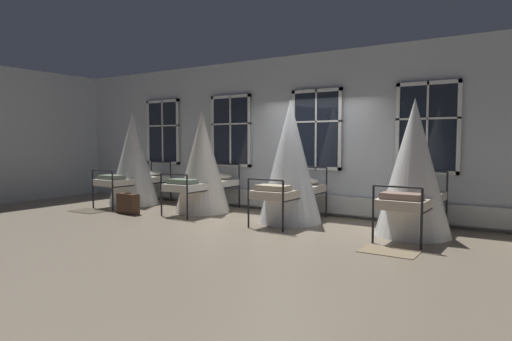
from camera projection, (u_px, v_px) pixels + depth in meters
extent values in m
plane|color=gray|center=(286.00, 224.00, 8.35)|extent=(27.61, 27.61, 0.00)
cube|color=silver|center=(318.00, 134.00, 9.45)|extent=(14.81, 0.10, 3.47)
cube|color=black|center=(163.00, 132.00, 11.78)|extent=(1.16, 0.02, 1.72)
cube|color=silver|center=(163.00, 163.00, 11.83)|extent=(1.16, 0.06, 0.07)
cube|color=silver|center=(162.00, 101.00, 11.73)|extent=(1.16, 0.06, 0.07)
cube|color=silver|center=(149.00, 132.00, 12.07)|extent=(0.07, 0.06, 1.72)
cube|color=silver|center=(178.00, 132.00, 11.49)|extent=(0.07, 0.06, 1.72)
cube|color=silver|center=(163.00, 132.00, 11.78)|extent=(0.04, 0.06, 1.72)
cube|color=silver|center=(163.00, 126.00, 11.77)|extent=(1.16, 0.06, 0.04)
cube|color=black|center=(231.00, 131.00, 10.56)|extent=(1.16, 0.02, 1.72)
cube|color=silver|center=(231.00, 165.00, 10.62)|extent=(1.16, 0.06, 0.07)
cube|color=silver|center=(231.00, 97.00, 10.51)|extent=(1.16, 0.06, 0.07)
cube|color=silver|center=(213.00, 131.00, 10.86)|extent=(0.07, 0.06, 1.72)
cube|color=silver|center=(249.00, 131.00, 10.27)|extent=(0.07, 0.06, 1.72)
cube|color=silver|center=(231.00, 131.00, 10.56)|extent=(0.04, 0.06, 1.72)
cube|color=silver|center=(231.00, 124.00, 10.55)|extent=(1.16, 0.06, 0.04)
cube|color=black|center=(316.00, 130.00, 9.35)|extent=(1.16, 0.02, 1.72)
cube|color=silver|center=(316.00, 168.00, 9.40)|extent=(1.16, 0.06, 0.07)
cube|color=silver|center=(317.00, 91.00, 9.29)|extent=(1.16, 0.06, 0.07)
cube|color=silver|center=(294.00, 130.00, 9.64)|extent=(0.07, 0.06, 1.72)
cube|color=silver|center=(340.00, 129.00, 9.05)|extent=(0.07, 0.06, 1.72)
cube|color=silver|center=(316.00, 130.00, 9.35)|extent=(0.04, 0.06, 1.72)
cube|color=silver|center=(316.00, 122.00, 9.34)|extent=(1.16, 0.06, 0.04)
cube|color=black|center=(427.00, 128.00, 8.13)|extent=(1.16, 0.02, 1.72)
cube|color=silver|center=(426.00, 172.00, 8.18)|extent=(1.16, 0.06, 0.07)
cube|color=silver|center=(428.00, 83.00, 8.08)|extent=(1.16, 0.06, 0.07)
cube|color=silver|center=(398.00, 128.00, 8.42)|extent=(0.07, 0.06, 1.72)
cube|color=silver|center=(459.00, 127.00, 7.84)|extent=(0.07, 0.06, 1.72)
cube|color=silver|center=(427.00, 128.00, 8.13)|extent=(0.04, 0.06, 1.72)
cube|color=silver|center=(428.00, 119.00, 8.12)|extent=(1.16, 0.06, 0.04)
cube|color=silver|center=(315.00, 203.00, 9.43)|extent=(9.63, 0.10, 0.36)
cylinder|color=black|center=(151.00, 181.00, 11.92)|extent=(0.04, 0.04, 1.03)
cylinder|color=black|center=(171.00, 182.00, 11.52)|extent=(0.04, 0.04, 1.03)
cylinder|color=black|center=(93.00, 189.00, 10.39)|extent=(0.04, 0.04, 0.90)
cylinder|color=black|center=(113.00, 191.00, 9.99)|extent=(0.04, 0.04, 0.90)
cylinder|color=black|center=(124.00, 183.00, 11.15)|extent=(0.07, 1.85, 0.03)
cylinder|color=black|center=(144.00, 184.00, 10.75)|extent=(0.07, 1.85, 0.03)
cylinder|color=black|center=(161.00, 162.00, 11.68)|extent=(0.72, 0.05, 0.03)
cylinder|color=black|center=(102.00, 171.00, 10.16)|extent=(0.72, 0.05, 0.03)
cube|color=silver|center=(134.00, 180.00, 10.95)|extent=(0.78, 1.88, 0.15)
ellipsoid|color=silver|center=(154.00, 173.00, 11.50)|extent=(0.57, 0.41, 0.14)
cube|color=slate|center=(112.00, 177.00, 10.39)|extent=(0.61, 0.37, 0.10)
cone|color=white|center=(133.00, 159.00, 10.91)|extent=(1.24, 1.24, 2.30)
cylinder|color=black|center=(215.00, 185.00, 10.79)|extent=(0.04, 0.04, 1.03)
cylinder|color=black|center=(239.00, 186.00, 10.40)|extent=(0.04, 0.04, 1.03)
cylinder|color=black|center=(161.00, 195.00, 9.25)|extent=(0.04, 0.04, 0.90)
cylinder|color=black|center=(187.00, 197.00, 8.86)|extent=(0.04, 0.04, 0.90)
cylinder|color=black|center=(190.00, 187.00, 10.02)|extent=(0.04, 1.85, 0.03)
cylinder|color=black|center=(215.00, 189.00, 9.63)|extent=(0.04, 1.85, 0.03)
cylinder|color=black|center=(227.00, 164.00, 10.56)|extent=(0.72, 0.03, 0.03)
cylinder|color=black|center=(174.00, 174.00, 9.02)|extent=(0.72, 0.03, 0.03)
cube|color=silver|center=(202.00, 185.00, 9.82)|extent=(0.75, 1.87, 0.15)
ellipsoid|color=beige|center=(221.00, 176.00, 10.38)|extent=(0.56, 0.40, 0.14)
cube|color=slate|center=(182.00, 182.00, 9.25)|extent=(0.60, 0.36, 0.10)
cone|color=silver|center=(202.00, 162.00, 9.78)|extent=(1.24, 1.24, 2.25)
cylinder|color=black|center=(296.00, 190.00, 9.52)|extent=(0.04, 0.04, 1.03)
cylinder|color=black|center=(326.00, 192.00, 9.13)|extent=(0.04, 0.04, 1.03)
cylinder|color=black|center=(248.00, 203.00, 7.98)|extent=(0.04, 0.04, 0.90)
cylinder|color=black|center=(283.00, 206.00, 7.58)|extent=(0.04, 0.04, 0.90)
cylinder|color=black|center=(274.00, 194.00, 8.74)|extent=(0.04, 1.85, 0.03)
cylinder|color=black|center=(307.00, 196.00, 8.35)|extent=(0.04, 1.85, 0.03)
cylinder|color=black|center=(311.00, 167.00, 9.29)|extent=(0.72, 0.03, 0.03)
cylinder|color=black|center=(265.00, 180.00, 7.75)|extent=(0.72, 0.03, 0.03)
cube|color=beige|center=(290.00, 191.00, 8.54)|extent=(0.75, 1.87, 0.15)
ellipsoid|color=beige|center=(306.00, 181.00, 9.10)|extent=(0.56, 0.40, 0.14)
cube|color=tan|center=(273.00, 188.00, 7.98)|extent=(0.60, 0.36, 0.10)
cone|color=white|center=(290.00, 161.00, 8.50)|extent=(1.24, 1.24, 2.39)
cylinder|color=black|center=(406.00, 198.00, 8.28)|extent=(0.04, 0.04, 1.03)
cylinder|color=black|center=(447.00, 200.00, 7.88)|extent=(0.04, 0.04, 1.03)
cylinder|color=black|center=(373.00, 214.00, 6.76)|extent=(0.04, 0.04, 0.90)
cylinder|color=black|center=(422.00, 219.00, 6.35)|extent=(0.04, 0.04, 0.90)
cylinder|color=black|center=(391.00, 203.00, 7.52)|extent=(0.07, 1.85, 0.03)
cylinder|color=black|center=(436.00, 206.00, 7.11)|extent=(0.07, 1.85, 0.03)
cylinder|color=black|center=(426.00, 171.00, 8.05)|extent=(0.72, 0.05, 0.03)
cylinder|color=black|center=(397.00, 187.00, 6.53)|extent=(0.72, 0.05, 0.03)
cube|color=beige|center=(413.00, 200.00, 7.31)|extent=(0.78, 1.88, 0.15)
ellipsoid|color=silver|center=(423.00, 187.00, 7.87)|extent=(0.57, 0.41, 0.14)
cube|color=gray|center=(402.00, 196.00, 6.75)|extent=(0.61, 0.37, 0.10)
cone|color=white|center=(414.00, 167.00, 7.27)|extent=(1.24, 1.24, 2.29)
cube|color=brown|center=(89.00, 211.00, 9.91)|extent=(0.81, 0.57, 0.01)
cube|color=#8E7A5B|center=(389.00, 251.00, 6.26)|extent=(0.80, 0.56, 0.01)
cube|color=#472D1E|center=(128.00, 204.00, 9.56)|extent=(0.57, 0.24, 0.44)
cube|color=tan|center=(132.00, 203.00, 9.65)|extent=(0.50, 0.05, 0.03)
torus|color=#472D1E|center=(128.00, 193.00, 9.55)|extent=(0.15, 0.15, 0.02)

